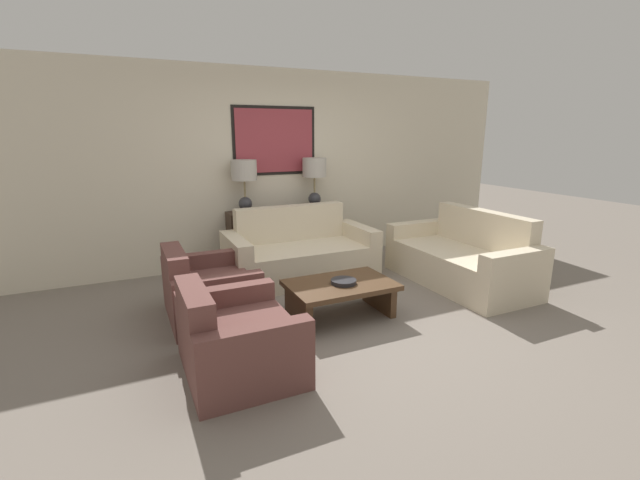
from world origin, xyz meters
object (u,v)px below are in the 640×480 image
at_px(table_lamp_left, 244,176).
at_px(coffee_table, 340,292).
at_px(couch_by_side, 462,260).
at_px(console_table, 282,237).
at_px(decorative_bowl, 344,282).
at_px(couch_by_back_wall, 300,255).
at_px(armchair_near_back_wall, 207,292).
at_px(table_lamp_right, 314,173).
at_px(armchair_near_camera, 236,341).

xyz_separation_m(table_lamp_left, coffee_table, (0.41, -1.93, -0.99)).
bearing_deg(table_lamp_left, couch_by_side, -36.99).
xyz_separation_m(console_table, decorative_bowl, (-0.08, -1.97, -0.01)).
relative_size(couch_by_side, decorative_bowl, 7.23).
bearing_deg(couch_by_back_wall, console_table, 90.00).
distance_m(couch_by_back_wall, decorative_bowl, 1.33).
bearing_deg(decorative_bowl, table_lamp_left, 102.21).
distance_m(couch_by_back_wall, couch_by_side, 2.01).
distance_m(couch_by_back_wall, coffee_table, 1.29).
xyz_separation_m(couch_by_side, armchair_near_back_wall, (-3.03, 0.31, -0.04)).
distance_m(table_lamp_left, couch_by_side, 2.95).
bearing_deg(armchair_near_back_wall, console_table, 46.36).
bearing_deg(table_lamp_right, coffee_table, -107.12).
bearing_deg(armchair_near_camera, coffee_table, 25.20).
bearing_deg(couch_by_back_wall, table_lamp_left, 127.94).
height_order(console_table, armchair_near_camera, console_table).
height_order(table_lamp_left, table_lamp_right, same).
relative_size(coffee_table, armchair_near_camera, 1.06).
xyz_separation_m(table_lamp_left, armchair_near_camera, (-0.80, -2.50, -1.00)).
bearing_deg(coffee_table, armchair_near_camera, -154.80).
bearing_deg(coffee_table, table_lamp_right, 72.88).
bearing_deg(couch_by_side, decorative_bowl, -170.88).
xyz_separation_m(table_lamp_right, decorative_bowl, (-0.58, -1.97, -0.88)).
height_order(coffee_table, armchair_near_camera, armchair_near_camera).
height_order(table_lamp_right, couch_by_side, table_lamp_right).
distance_m(console_table, couch_by_side, 2.41).
xyz_separation_m(couch_by_back_wall, coffee_table, (-0.09, -1.29, -0.03)).
bearing_deg(table_lamp_right, armchair_near_camera, -125.80).
height_order(decorative_bowl, armchair_near_camera, armchair_near_camera).
bearing_deg(table_lamp_right, decorative_bowl, -106.42).
xyz_separation_m(table_lamp_right, couch_by_side, (1.22, -1.68, -0.96)).
bearing_deg(table_lamp_left, table_lamp_right, 0.00).
relative_size(table_lamp_left, couch_by_back_wall, 0.37).
relative_size(table_lamp_left, armchair_near_back_wall, 0.69).
bearing_deg(console_table, couch_by_back_wall, -90.00).
relative_size(coffee_table, decorative_bowl, 4.12).
height_order(table_lamp_left, armchair_near_camera, table_lamp_left).
bearing_deg(armchair_near_camera, table_lamp_right, 54.20).
xyz_separation_m(console_table, coffee_table, (-0.09, -1.93, -0.13)).
relative_size(console_table, table_lamp_left, 2.17).
relative_size(table_lamp_right, decorative_bowl, 2.70).
distance_m(couch_by_side, armchair_near_camera, 3.14).
bearing_deg(decorative_bowl, armchair_near_camera, -156.44).
bearing_deg(decorative_bowl, coffee_table, 113.94).
distance_m(table_lamp_left, coffee_table, 2.21).
xyz_separation_m(decorative_bowl, armchair_near_camera, (-1.22, -0.53, -0.12)).
bearing_deg(table_lamp_right, couch_by_back_wall, -127.94).
bearing_deg(couch_by_side, couch_by_back_wall, 149.08).
distance_m(armchair_near_back_wall, armchair_near_camera, 1.14).
bearing_deg(table_lamp_left, decorative_bowl, -77.79).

